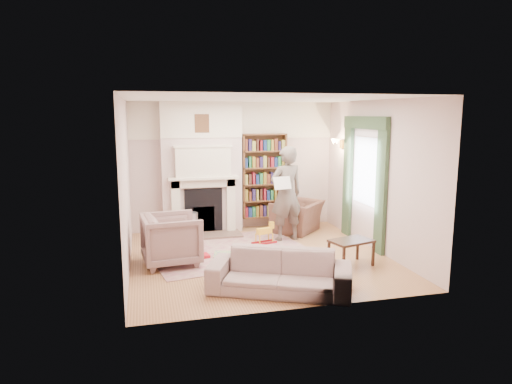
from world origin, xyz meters
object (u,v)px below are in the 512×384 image
object	(u,v)px
bookcase	(264,176)
coffee_table	(351,253)
armchair_reading	(297,216)
paraffin_heater	(192,226)
man_reading	(286,194)
sofa	(280,272)
rocking_horse	(264,233)
armchair_left	(172,239)

from	to	relation	value
bookcase	coffee_table	world-z (taller)	bookcase
armchair_reading	paraffin_heater	world-z (taller)	armchair_reading
bookcase	paraffin_heater	xyz separation A→B (m)	(-1.69, -0.60, -0.90)
armchair_reading	man_reading	xyz separation A→B (m)	(-0.45, -0.60, 0.62)
sofa	bookcase	bearing A→B (deg)	102.84
paraffin_heater	rocking_horse	xyz separation A→B (m)	(1.34, -0.73, -0.06)
sofa	paraffin_heater	xyz separation A→B (m)	(-0.92, 3.15, -0.02)
sofa	coffee_table	xyz separation A→B (m)	(1.51, 0.81, -0.07)
armchair_reading	rocking_horse	xyz separation A→B (m)	(-0.95, -0.77, -0.12)
man_reading	paraffin_heater	distance (m)	2.04
bookcase	man_reading	bearing A→B (deg)	-82.36
bookcase	armchair_reading	xyz separation A→B (m)	(0.61, -0.56, -0.84)
sofa	coffee_table	world-z (taller)	sofa
bookcase	man_reading	size ratio (longest dim) A/B	0.96
armchair_left	paraffin_heater	size ratio (longest dim) A/B	1.73
sofa	coffee_table	size ratio (longest dim) A/B	2.91
armchair_reading	coffee_table	world-z (taller)	armchair_reading
sofa	rocking_horse	xyz separation A→B (m)	(0.42, 2.42, -0.08)
coffee_table	rocking_horse	world-z (taller)	coffee_table
sofa	paraffin_heater	bearing A→B (deg)	130.67
armchair_left	sofa	size ratio (longest dim) A/B	0.47
bookcase	armchair_reading	distance (m)	1.18
bookcase	paraffin_heater	size ratio (longest dim) A/B	3.36
sofa	paraffin_heater	world-z (taller)	sofa
armchair_reading	paraffin_heater	distance (m)	2.29
man_reading	paraffin_heater	xyz separation A→B (m)	(-1.84, 0.56, -0.68)
coffee_table	rocking_horse	bearing A→B (deg)	108.95
armchair_reading	armchair_left	xyz separation A→B (m)	(-2.80, -1.55, 0.10)
armchair_left	sofa	xyz separation A→B (m)	(1.43, -1.64, -0.14)
armchair_left	bookcase	bearing A→B (deg)	-52.15
bookcase	man_reading	world-z (taller)	bookcase
rocking_horse	coffee_table	bearing A→B (deg)	-71.42
paraffin_heater	rocking_horse	world-z (taller)	paraffin_heater
coffee_table	man_reading	bearing A→B (deg)	93.08
armchair_left	man_reading	bearing A→B (deg)	-73.97
armchair_left	sofa	world-z (taller)	armchair_left
coffee_table	paraffin_heater	xyz separation A→B (m)	(-2.43, 2.34, 0.05)
sofa	armchair_reading	bearing A→B (deg)	91.14
armchair_reading	sofa	bearing A→B (deg)	20.90
bookcase	rocking_horse	xyz separation A→B (m)	(-0.35, -1.33, -0.96)
man_reading	rocking_horse	xyz separation A→B (m)	(-0.50, -0.17, -0.74)
armchair_reading	sofa	xyz separation A→B (m)	(-1.37, -3.19, -0.04)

